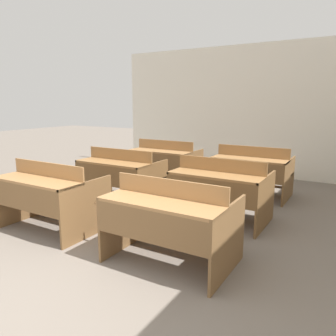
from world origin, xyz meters
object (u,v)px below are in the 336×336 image
object	(u,v)px
bench_second_left	(121,174)
bench_second_right	(220,188)
schoolbag	(11,200)
bench_front_right	(170,219)
bench_third_left	(165,161)
bench_third_right	(252,170)
bench_front_left	(50,194)

from	to	relation	value
bench_second_left	bench_second_right	xyz separation A→B (m)	(1.71, -0.01, 0.00)
bench_second_left	schoolbag	xyz separation A→B (m)	(-0.99, -1.29, -0.26)
bench_front_right	bench_second_right	xyz separation A→B (m)	(-0.02, 1.36, 0.00)
bench_front_right	bench_third_left	size ratio (longest dim) A/B	1.00
bench_second_left	bench_front_right	bearing A→B (deg)	-38.51
bench_second_right	bench_third_right	distance (m)	1.40
bench_front_left	bench_second_left	distance (m)	1.38
bench_second_right	bench_third_right	size ratio (longest dim) A/B	1.00
bench_front_left	bench_second_left	xyz separation A→B (m)	(0.02, 1.38, 0.00)
bench_second_right	bench_front_right	bearing A→B (deg)	-89.33
bench_third_right	bench_third_left	bearing A→B (deg)	-179.76
bench_second_right	bench_front_left	bearing A→B (deg)	-141.76
bench_second_left	bench_third_left	distance (m)	1.38
bench_third_left	bench_third_right	xyz separation A→B (m)	(1.73, 0.01, 0.00)
bench_front_left	schoolbag	bearing A→B (deg)	174.88
bench_front_left	bench_third_right	bearing A→B (deg)	57.75
bench_second_right	bench_third_right	xyz separation A→B (m)	(0.01, 1.40, 0.00)
bench_second_left	bench_third_right	size ratio (longest dim) A/B	1.00
bench_front_right	bench_third_right	xyz separation A→B (m)	(-0.00, 2.77, 0.00)
bench_third_left	schoolbag	bearing A→B (deg)	-110.23
bench_third_left	bench_third_right	size ratio (longest dim) A/B	1.00
bench_front_left	bench_second_left	size ratio (longest dim) A/B	1.00
bench_second_left	bench_third_right	world-z (taller)	same
bench_front_left	bench_third_right	world-z (taller)	same
bench_second_right	schoolbag	xyz separation A→B (m)	(-2.70, -1.28, -0.26)
bench_third_left	bench_second_right	bearing A→B (deg)	-39.14
bench_third_right	schoolbag	world-z (taller)	bench_third_right
bench_front_left	schoolbag	size ratio (longest dim) A/B	3.03
bench_front_right	bench_third_right	bearing A→B (deg)	90.08
bench_second_left	bench_third_right	bearing A→B (deg)	38.93
bench_second_right	bench_third_left	bearing A→B (deg)	140.86
bench_third_left	schoolbag	xyz separation A→B (m)	(-0.99, -2.68, -0.26)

